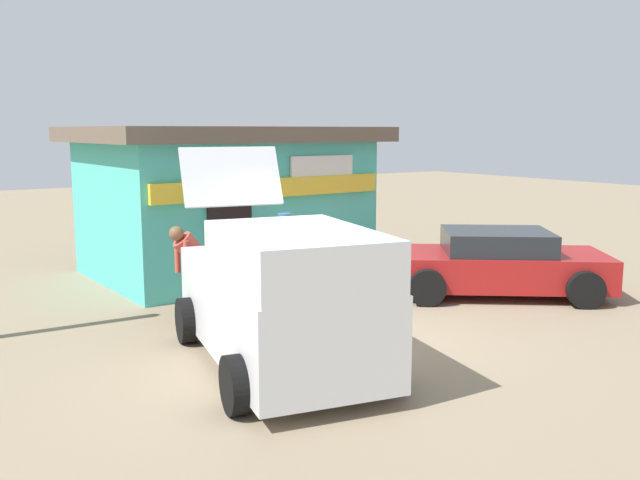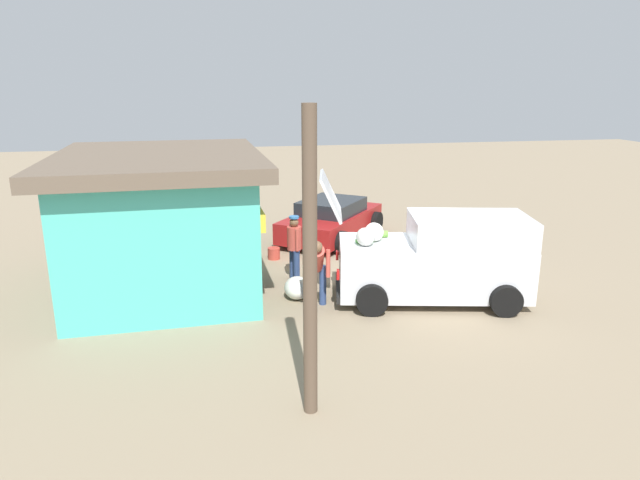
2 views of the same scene
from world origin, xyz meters
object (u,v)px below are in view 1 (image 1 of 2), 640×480
(parked_sedan, at_px, (496,263))
(customer_bending, at_px, (195,263))
(storefront_bar, at_px, (225,199))
(paint_bucket, at_px, (356,278))
(vendor_standing, at_px, (285,252))
(delivery_van, at_px, (281,296))
(unloaded_banana_pile, at_px, (224,297))

(parked_sedan, distance_m, customer_bending, 5.59)
(storefront_bar, bearing_deg, paint_bucket, -60.68)
(customer_bending, bearing_deg, paint_bucket, 7.59)
(vendor_standing, bearing_deg, storefront_bar, 84.19)
(delivery_van, relative_size, parked_sedan, 1.11)
(parked_sedan, xyz_separation_m, unloaded_banana_pile, (-4.74, 1.78, -0.36))
(vendor_standing, relative_size, unloaded_banana_pile, 1.92)
(vendor_standing, xyz_separation_m, unloaded_banana_pile, (-1.15, 0.10, -0.69))
(delivery_van, height_order, customer_bending, delivery_van)
(paint_bucket, bearing_deg, parked_sedan, -48.19)
(customer_bending, bearing_deg, delivery_van, -90.37)
(delivery_van, distance_m, parked_sedan, 5.55)
(vendor_standing, xyz_separation_m, customer_bending, (-1.79, -0.18, 0.03))
(vendor_standing, distance_m, customer_bending, 1.80)
(parked_sedan, bearing_deg, storefront_bar, 125.08)
(parked_sedan, height_order, paint_bucket, parked_sedan)
(storefront_bar, xyz_separation_m, delivery_van, (-2.11, -5.91, -0.65))
(vendor_standing, distance_m, paint_bucket, 1.99)
(unloaded_banana_pile, bearing_deg, customer_bending, -155.92)
(parked_sedan, bearing_deg, unloaded_banana_pile, 159.40)
(customer_bending, height_order, paint_bucket, customer_bending)
(vendor_standing, bearing_deg, paint_bucket, 9.31)
(unloaded_banana_pile, bearing_deg, storefront_bar, 63.30)
(storefront_bar, bearing_deg, delivery_van, -109.67)
(customer_bending, bearing_deg, storefront_bar, 56.63)
(parked_sedan, relative_size, unloaded_banana_pile, 5.10)
(delivery_van, relative_size, vendor_standing, 2.94)
(delivery_van, xyz_separation_m, parked_sedan, (5.39, 1.23, -0.36))
(delivery_van, height_order, paint_bucket, delivery_van)
(storefront_bar, xyz_separation_m, unloaded_banana_pile, (-1.46, -2.89, -1.37))
(unloaded_banana_pile, height_order, paint_bucket, unloaded_banana_pile)
(delivery_van, relative_size, unloaded_banana_pile, 5.65)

